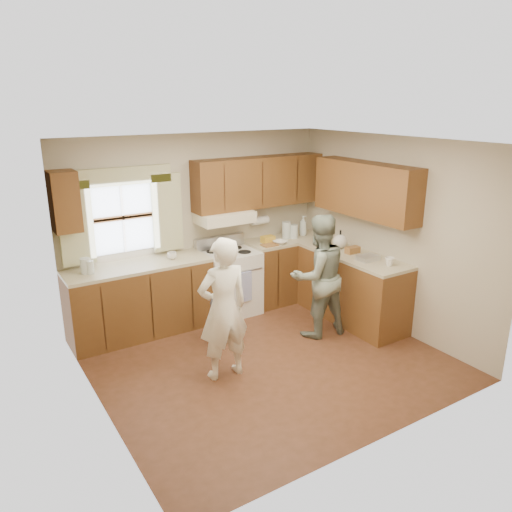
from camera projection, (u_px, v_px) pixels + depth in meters
room at (268, 258)px, 5.48m from camera, size 3.80×3.80×3.80m
kitchen_fixtures at (261, 259)px, 6.79m from camera, size 3.80×2.25×2.15m
stove at (229, 281)px, 7.03m from camera, size 0.76×0.67×1.07m
woman_left at (223, 309)px, 5.30m from camera, size 0.59×0.40×1.58m
woman_right at (318, 276)px, 6.27m from camera, size 0.83×0.68×1.58m
child at (220, 310)px, 6.07m from camera, size 0.59×0.49×0.94m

